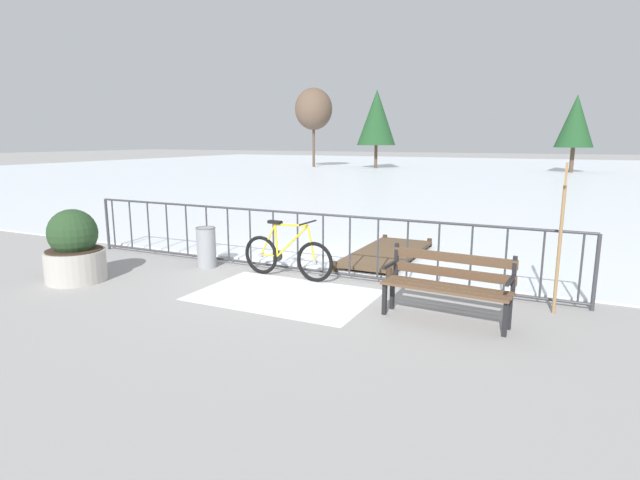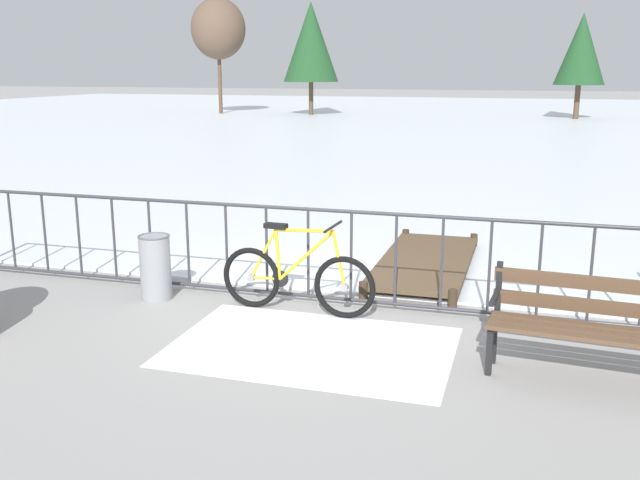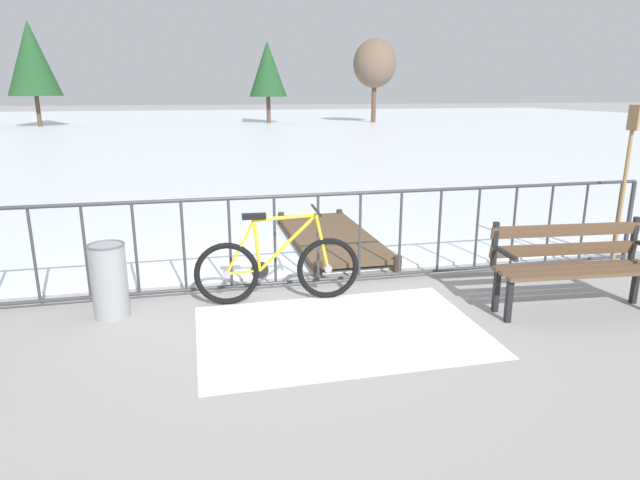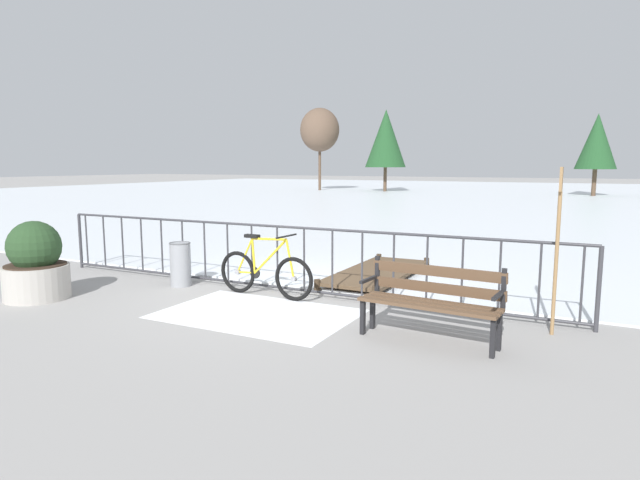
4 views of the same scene
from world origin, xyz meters
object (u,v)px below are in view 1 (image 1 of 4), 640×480
object	(u,v)px
bicycle_near_railing	(287,256)
oar_upright	(561,229)
park_bench	(448,281)
trash_bin	(206,247)
planter_with_shrub	(74,249)

from	to	relation	value
bicycle_near_railing	oar_upright	size ratio (longest dim) A/B	0.86
park_bench	trash_bin	world-z (taller)	park_bench
trash_bin	oar_upright	xyz separation A→B (m)	(5.70, 0.00, 0.76)
park_bench	oar_upright	distance (m)	1.62
bicycle_near_railing	trash_bin	world-z (taller)	bicycle_near_railing
trash_bin	oar_upright	size ratio (longest dim) A/B	0.37
bicycle_near_railing	park_bench	distance (m)	2.95
park_bench	trash_bin	size ratio (longest dim) A/B	2.23
planter_with_shrub	park_bench	bearing A→B (deg)	7.87
bicycle_near_railing	park_bench	world-z (taller)	bicycle_near_railing
planter_with_shrub	trash_bin	size ratio (longest dim) A/B	1.61
planter_with_shrub	trash_bin	bearing A→B (deg)	50.54
park_bench	trash_bin	xyz separation A→B (m)	(-4.47, 0.84, -0.14)
oar_upright	trash_bin	bearing A→B (deg)	-179.98
park_bench	trash_bin	bearing A→B (deg)	169.36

